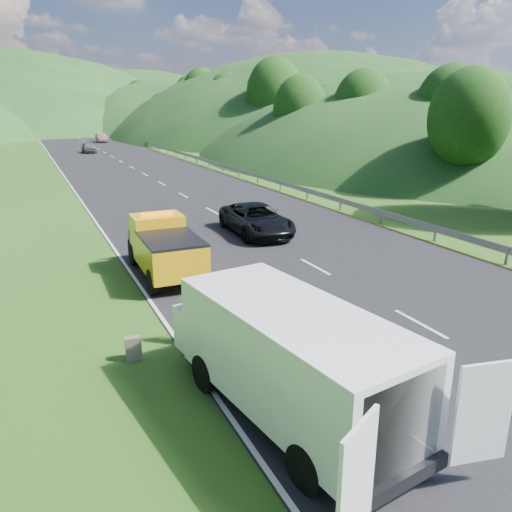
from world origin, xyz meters
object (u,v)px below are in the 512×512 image
woman (193,343)px  child (219,337)px  tow_truck (164,247)px  spare_tire (390,470)px  worker (378,410)px  suitcase (133,348)px  passing_suv (256,234)px  white_van (288,355)px

woman → child: size_ratio=1.52×
tow_truck → spare_tire: (0.83, -12.20, -1.11)m
woman → worker: bearing=-146.2°
woman → worker: 5.39m
suitcase → passing_suv: size_ratio=0.12×
tow_truck → white_van: 9.91m
tow_truck → passing_suv: bearing=37.1°
suitcase → spare_tire: 6.89m
child → worker: bearing=-27.3°
suitcase → child: bearing=6.6°
woman → spare_tire: size_ratio=2.19×
white_van → worker: bearing=-29.2°
tow_truck → spare_tire: tow_truck is taller
suitcase → passing_suv: 13.29m
passing_suv → woman: bearing=-120.4°
white_van → passing_suv: white_van is taller
spare_tire → woman: bearing=104.8°
passing_suv → tow_truck: bearing=-141.3°
worker → woman: bearing=122.3°
woman → suitcase: (-1.67, -0.25, 0.32)m
tow_truck → white_van: white_van is taller
woman → tow_truck: bearing=-3.5°
spare_tire → white_van: bearing=110.7°
tow_truck → white_van: size_ratio=0.73×
tow_truck → spare_tire: size_ratio=7.69×
child → suitcase: (-2.43, -0.28, 0.32)m
suitcase → tow_truck: bearing=68.0°
woman → suitcase: 1.72m
white_van → passing_suv: size_ratio=1.36×
tow_truck → woman: size_ratio=3.51×
white_van → woman: bearing=93.1°
woman → passing_suv: bearing=-28.8°
suitcase → passing_suv: (8.30, 10.37, -0.32)m
woman → child: 0.76m
suitcase → white_van: bearing=-56.6°
worker → suitcase: 6.20m
tow_truck → white_van: bearing=-88.9°
child → worker: (1.88, -4.72, 0.00)m
white_van → worker: white_van is taller
child → tow_truck: bearing=130.3°
woman → spare_tire: 6.49m
passing_suv → white_van: bearing=-109.7°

